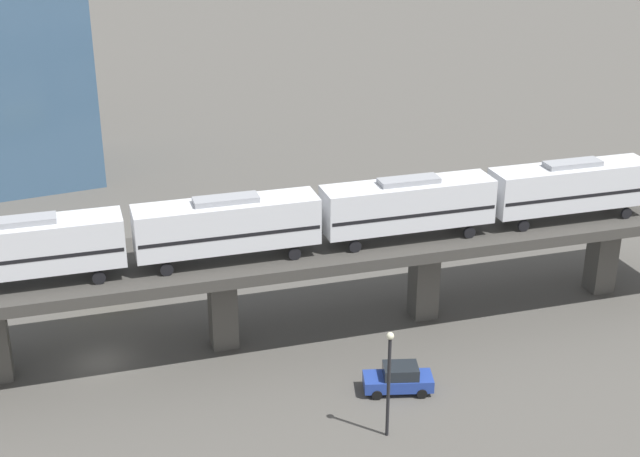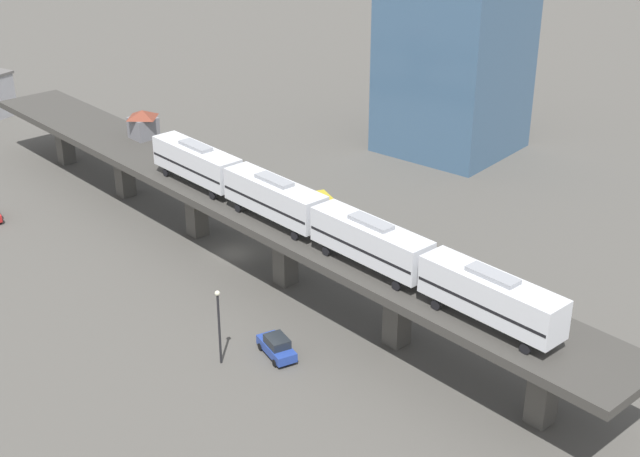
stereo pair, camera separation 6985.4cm
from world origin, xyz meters
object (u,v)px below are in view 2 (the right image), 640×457
object	(u,v)px
office_tower	(457,17)
street_lamp	(219,321)
signal_hut	(143,123)
delivery_truck	(326,214)
street_car_blue	(277,346)
subway_train	(320,218)

from	to	relation	value
office_tower	street_lamp	bearing A→B (deg)	-166.60
signal_hut	office_tower	world-z (taller)	office_tower
signal_hut	delivery_truck	xyz separation A→B (m)	(5.88, -23.19, -7.15)
street_car_blue	street_lamp	size ratio (longest dim) A/B	0.68
street_lamp	subway_train	bearing A→B (deg)	-5.24
delivery_truck	office_tower	xyz separation A→B (m)	(31.27, 3.58, 16.24)
delivery_truck	street_lamp	world-z (taller)	street_lamp
office_tower	delivery_truck	bearing A→B (deg)	-173.46
street_lamp	signal_hut	bearing A→B (deg)	58.33
delivery_truck	street_lamp	size ratio (longest dim) A/B	1.07
street_car_blue	delivery_truck	bearing A→B (deg)	30.01
street_car_blue	delivery_truck	world-z (taller)	delivery_truck
street_lamp	delivery_truck	bearing A→B (deg)	21.02
subway_train	street_car_blue	distance (m)	11.97
signal_hut	street_lamp	size ratio (longest dim) A/B	0.53
subway_train	delivery_truck	xyz separation A→B (m)	(14.66, 11.25, -7.89)
subway_train	street_lamp	distance (m)	13.08
subway_train	delivery_truck	distance (m)	20.09
subway_train	signal_hut	size ratio (longest dim) A/B	13.64
signal_hut	street_car_blue	size ratio (longest dim) A/B	0.77
signal_hut	street_lamp	xyz separation A→B (m)	(-20.58, -33.35, -4.80)
street_car_blue	signal_hut	bearing A→B (deg)	65.18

